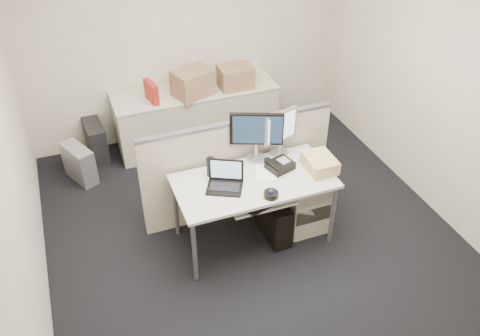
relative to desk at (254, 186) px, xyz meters
name	(u,v)px	position (x,y,z in m)	size (l,w,h in m)	color
floor	(253,237)	(0.00, 0.00, -0.67)	(4.00, 4.50, 0.01)	black
wall_back	(184,32)	(0.00, 2.25, 0.69)	(4.00, 0.02, 2.70)	beige
wall_front	(415,329)	(0.00, -2.25, 0.69)	(4.00, 0.02, 2.70)	beige
wall_left	(9,172)	(-2.00, 0.00, 0.69)	(0.02, 4.50, 2.70)	beige
wall_right	(444,86)	(2.00, 0.00, 0.69)	(0.02, 4.50, 2.70)	beige
desk	(254,186)	(0.00, 0.00, 0.00)	(1.50, 0.75, 0.73)	silver
keyboard_tray	(261,201)	(0.00, -0.18, -0.04)	(0.62, 0.32, 0.02)	silver
drawer_pedestal	(301,197)	(0.55, 0.05, -0.34)	(0.40, 0.55, 0.65)	#B6AD9B
cubicle_partition	(237,169)	(0.00, 0.45, -0.11)	(2.00, 0.06, 1.10)	beige
back_counter	(196,117)	(0.00, 1.93, -0.30)	(2.00, 0.60, 0.72)	#B6AD9B
monitor_main	(256,137)	(0.15, 0.32, 0.32)	(0.52, 0.20, 0.52)	black
monitor_small	(280,134)	(0.40, 0.32, 0.30)	(0.39, 0.19, 0.47)	#B7B7BC
laptop	(224,178)	(-0.30, -0.02, 0.19)	(0.32, 0.24, 0.24)	black
trackball	(271,194)	(0.05, -0.28, 0.09)	(0.13, 0.13, 0.05)	black
desk_phone	(280,165)	(0.30, 0.08, 0.10)	(0.24, 0.20, 0.08)	black
paper_stack	(266,172)	(0.15, 0.06, 0.07)	(0.20, 0.25, 0.01)	white
sticky_pad	(270,189)	(0.08, -0.18, 0.07)	(0.07, 0.07, 0.01)	yellow
travel_mug	(211,167)	(-0.35, 0.22, 0.15)	(0.08, 0.08, 0.18)	black
banana	(277,166)	(0.28, 0.10, 0.09)	(0.18, 0.05, 0.04)	gold
cellphone	(237,180)	(-0.15, 0.05, 0.07)	(0.06, 0.11, 0.01)	black
manila_folders	(320,163)	(0.66, -0.05, 0.13)	(0.26, 0.34, 0.13)	tan
keyboard	(268,200)	(0.05, -0.22, -0.02)	(0.49, 0.18, 0.03)	black
pc_tower_desk	(274,219)	(0.20, -0.05, -0.44)	(0.19, 0.48, 0.44)	black
pc_tower_spare_dark	(96,140)	(-1.26, 2.03, -0.43)	(0.20, 0.50, 0.47)	black
pc_tower_spare_silver	(79,163)	(-1.51, 1.63, -0.45)	(0.18, 0.46, 0.43)	#B7B7BC
cardboard_box_left	(193,84)	(-0.05, 1.81, 0.22)	(0.45, 0.33, 0.33)	#976B4D
cardboard_box_right	(235,78)	(0.49, 1.82, 0.20)	(0.40, 0.31, 0.29)	#976B4D
red_binder	(151,93)	(-0.55, 1.83, 0.19)	(0.07, 0.28, 0.26)	#AA2318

